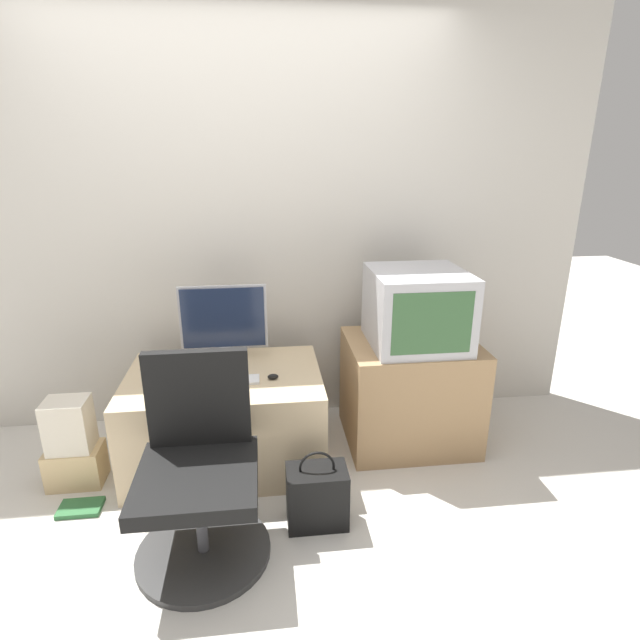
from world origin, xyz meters
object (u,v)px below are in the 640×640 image
object	(u,v)px
main_monitor	(224,324)
book	(81,508)
keyboard	(230,381)
office_chair	(199,478)
cardboard_box_lower	(76,465)
mouse	(273,377)
crt_tv	(417,308)
handbag	(317,496)

from	to	relation	value
main_monitor	book	bearing A→B (deg)	-143.62
keyboard	office_chair	world-z (taller)	office_chair
cardboard_box_lower	book	size ratio (longest dim) A/B	1.36
main_monitor	keyboard	xyz separation A→B (m)	(0.03, -0.28, -0.23)
mouse	office_chair	size ratio (longest dim) A/B	0.07
crt_tv	cardboard_box_lower	xyz separation A→B (m)	(-1.92, -0.19, -0.76)
main_monitor	keyboard	distance (m)	0.36
office_chair	book	distance (m)	0.80
mouse	crt_tv	distance (m)	0.91
crt_tv	book	world-z (taller)	crt_tv
crt_tv	book	xyz separation A→B (m)	(-1.83, -0.43, -0.86)
keyboard	office_chair	xyz separation A→B (m)	(-0.11, -0.58, -0.19)
cardboard_box_lower	main_monitor	bearing A→B (deg)	20.34
office_chair	book	bearing A→B (deg)	154.34
handbag	book	world-z (taller)	handbag
mouse	office_chair	bearing A→B (deg)	-120.87
mouse	crt_tv	xyz separation A→B (m)	(0.84, 0.17, 0.31)
mouse	cardboard_box_lower	size ratio (longest dim) A/B	0.21
keyboard	cardboard_box_lower	distance (m)	0.96
mouse	office_chair	xyz separation A→B (m)	(-0.35, -0.58, -0.20)
keyboard	crt_tv	size ratio (longest dim) A/B	0.58
mouse	handbag	size ratio (longest dim) A/B	0.15
main_monitor	crt_tv	xyz separation A→B (m)	(1.10, -0.11, 0.09)
mouse	cardboard_box_lower	distance (m)	1.17
main_monitor	handbag	distance (m)	1.09
cardboard_box_lower	keyboard	bearing A→B (deg)	1.77
crt_tv	handbag	distance (m)	1.17
crt_tv	book	distance (m)	2.07
keyboard	handbag	size ratio (longest dim) A/B	0.79
cardboard_box_lower	handbag	size ratio (longest dim) A/B	0.71
cardboard_box_lower	handbag	bearing A→B (deg)	-20.08
main_monitor	handbag	bearing A→B (deg)	-59.43
main_monitor	cardboard_box_lower	world-z (taller)	main_monitor
handbag	cardboard_box_lower	bearing A→B (deg)	159.92
office_chair	crt_tv	bearing A→B (deg)	32.17
mouse	handbag	distance (m)	0.67
handbag	book	xyz separation A→B (m)	(-1.18, 0.23, -0.14)
mouse	handbag	xyz separation A→B (m)	(0.18, -0.49, -0.41)
main_monitor	mouse	size ratio (longest dim) A/B	8.48
crt_tv	main_monitor	bearing A→B (deg)	174.46
main_monitor	cardboard_box_lower	bearing A→B (deg)	-159.66
mouse	cardboard_box_lower	xyz separation A→B (m)	(-1.08, -0.03, -0.46)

